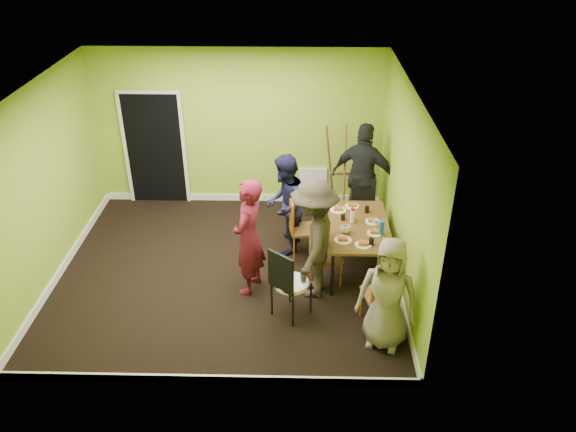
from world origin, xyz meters
name	(u,v)px	position (x,y,z in m)	size (l,w,h in m)	color
ground	(228,271)	(0.00, 0.00, 0.00)	(5.00, 5.00, 0.00)	black
room_walls	(223,212)	(-0.02, 0.04, 0.99)	(5.04, 4.54, 2.82)	#92C031
dining_table	(358,228)	(1.92, 0.13, 0.70)	(0.90, 1.50, 0.75)	black
chair_left_far	(298,225)	(1.05, 0.44, 0.56)	(0.48, 0.48, 1.00)	orange
chair_left_near	(321,253)	(1.38, -0.27, 0.53)	(0.50, 0.49, 0.93)	orange
chair_back_end	(363,195)	(2.10, 1.22, 0.67)	(0.40, 0.47, 0.94)	orange
chair_front_end	(382,292)	(2.13, -1.20, 0.56)	(0.49, 0.49, 0.99)	orange
chair_bentwood	(288,281)	(0.92, -1.02, 0.58)	(0.58, 0.58, 1.06)	black
easel	(344,172)	(1.81, 1.70, 0.85)	(0.69, 0.65, 1.73)	brown
plate_near_left	(338,210)	(1.65, 0.56, 0.76)	(0.25, 0.25, 0.01)	white
plate_near_right	(343,240)	(1.67, -0.29, 0.76)	(0.24, 0.24, 0.01)	white
plate_far_back	(352,206)	(1.88, 0.69, 0.76)	(0.22, 0.22, 0.01)	white
plate_far_front	(363,245)	(1.94, -0.40, 0.76)	(0.23, 0.23, 0.01)	white
plate_wall_back	(373,222)	(2.14, 0.23, 0.76)	(0.22, 0.22, 0.01)	white
plate_wall_front	(375,233)	(2.14, -0.09, 0.76)	(0.22, 0.22, 0.01)	white
thermos	(352,216)	(1.84, 0.22, 0.85)	(0.07, 0.07, 0.20)	white
blue_bottle	(381,228)	(2.22, -0.12, 0.86)	(0.07, 0.07, 0.22)	blue
orange_bottle	(352,218)	(1.84, 0.28, 0.79)	(0.04, 0.04, 0.08)	orange
glass_mid	(343,217)	(1.71, 0.28, 0.80)	(0.07, 0.07, 0.09)	black
glass_back	(367,210)	(2.08, 0.51, 0.80)	(0.07, 0.07, 0.10)	black
glass_front	(371,242)	(2.06, -0.39, 0.80)	(0.07, 0.07, 0.10)	black
cup_a	(345,229)	(1.72, -0.08, 0.80)	(0.14, 0.14, 0.11)	white
cup_b	(375,221)	(2.17, 0.17, 0.79)	(0.09, 0.09, 0.08)	white
person_standing	(249,237)	(0.37, -0.42, 0.87)	(0.63, 0.42, 1.73)	maroon
person_left_far	(285,205)	(0.84, 0.60, 0.81)	(0.79, 0.61, 1.62)	#161535
person_left_near	(314,239)	(1.26, -0.47, 0.88)	(1.13, 0.65, 1.75)	#2F271F
person_back_end	(364,177)	(2.11, 1.40, 0.91)	(1.07, 0.45, 1.83)	black
person_front_end	(388,294)	(2.14, -1.50, 0.76)	(0.74, 0.48, 1.51)	gray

